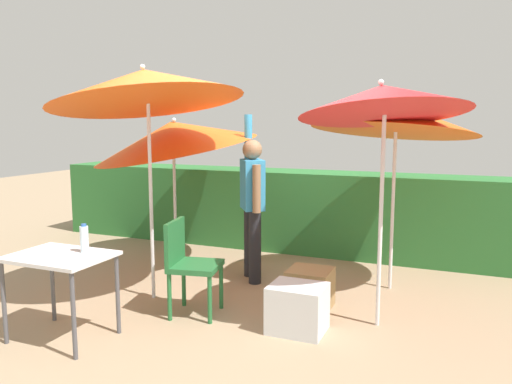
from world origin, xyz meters
The scene contains 12 objects.
ground_plane centered at (0.00, 0.00, 0.00)m, with size 24.00×24.00×0.00m, color #9E8466.
hedge_row centered at (0.00, 2.38, 0.56)m, with size 8.00×0.70×1.11m, color #2D7033.
umbrella_rainbow centered at (1.25, 0.06, 1.97)m, with size 1.46×1.45×2.26m.
umbrella_orange centered at (-0.98, -0.13, 2.13)m, with size 1.93×1.91×2.49m.
umbrella_yellow centered at (1.21, 1.14, 1.84)m, with size 1.74×1.74×2.13m.
umbrella_navy centered at (-1.36, 0.98, 1.63)m, with size 2.06×2.02×2.07m.
person_vendor centered at (-0.27, 0.85, 0.93)m, with size 0.39×0.50×1.88m.
chair_plastic centered at (-0.42, -0.34, 0.51)m, with size 0.52×0.52×0.89m.
cooler_box centered at (0.65, -0.33, 0.21)m, with size 0.47×0.40×0.41m, color silver.
crate_cardboard centered at (0.59, 0.25, 0.19)m, with size 0.41×0.40×0.38m, color #9E7A4C.
folding_table centered at (-1.11, -1.22, 0.63)m, with size 0.80×0.60×0.72m.
bottle_water centered at (-0.97, -1.08, 0.83)m, with size 0.07×0.07×0.24m.
Camera 1 is at (1.91, -4.27, 1.79)m, focal length 35.15 mm.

